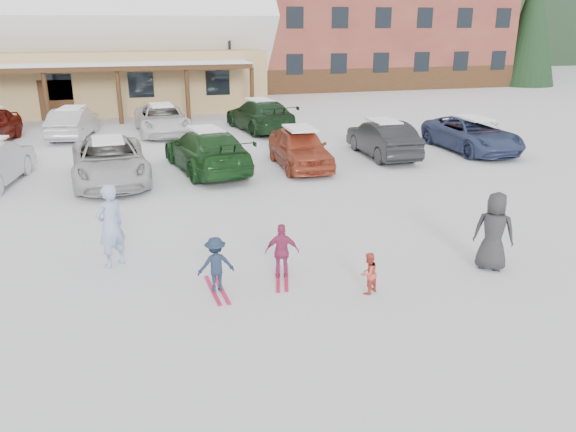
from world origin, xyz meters
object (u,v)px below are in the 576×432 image
object	(u,v)px
parked_car_11	(260,115)
child_magenta	(282,252)
parked_car_6	(472,134)
bystander_dark	(494,231)
parked_car_5	(383,139)
toddler_red	(368,273)
day_lodge	(24,44)
parked_car_3	(207,150)
parked_car_4	(300,148)
child_navy	(216,264)
parked_car_2	(110,161)
lamp_post	(230,45)
parked_car_10	(162,119)
parked_car_9	(73,123)
adult_skier	(111,226)

from	to	relation	value
parked_car_11	child_magenta	bearing A→B (deg)	69.80
parked_car_6	bystander_dark	bearing A→B (deg)	-121.90
parked_car_5	toddler_red	bearing A→B (deg)	65.29
day_lodge	parked_car_3	size ratio (longest dim) A/B	5.45
bystander_dark	parked_car_6	xyz separation A→B (m)	(6.35, 10.80, -0.18)
parked_car_3	parked_car_4	world-z (taller)	parked_car_3
day_lodge	parked_car_5	world-z (taller)	day_lodge
toddler_red	child_navy	size ratio (longest dim) A/B	0.75
day_lodge	parked_car_6	world-z (taller)	day_lodge
bystander_dark	parked_car_5	bearing A→B (deg)	-63.45
parked_car_2	parked_car_11	bearing A→B (deg)	44.49
parked_car_6	parked_car_11	world-z (taller)	parked_car_11
day_lodge	child_navy	bearing A→B (deg)	-75.28
parked_car_4	parked_car_6	world-z (taller)	parked_car_4
child_navy	child_magenta	distance (m)	1.46
day_lodge	parked_car_2	distance (m)	19.99
child_navy	day_lodge	bearing A→B (deg)	-79.03
toddler_red	parked_car_4	bearing A→B (deg)	-127.99
lamp_post	parked_car_5	size ratio (longest dim) A/B	1.56
parked_car_10	child_magenta	bearing A→B (deg)	-88.84
parked_car_4	parked_car_9	world-z (taller)	parked_car_4
lamp_post	child_navy	xyz separation A→B (m)	(-4.63, -24.95, -3.27)
parked_car_3	parked_car_4	bearing A→B (deg)	165.47
parked_car_2	parked_car_3	size ratio (longest dim) A/B	0.98
lamp_post	child_magenta	distance (m)	25.14
day_lodge	parked_car_11	bearing A→B (deg)	-42.30
parked_car_9	parked_car_2	bearing A→B (deg)	112.10
adult_skier	parked_car_10	world-z (taller)	adult_skier
bystander_dark	parked_car_9	bearing A→B (deg)	-22.50
lamp_post	parked_car_3	size ratio (longest dim) A/B	1.29
parked_car_6	parked_car_5	bearing A→B (deg)	178.52
parked_car_10	parked_car_2	bearing A→B (deg)	-108.60
day_lodge	parked_car_4	distance (m)	22.52
parked_car_4	parked_car_10	world-z (taller)	parked_car_4
child_magenta	parked_car_3	distance (m)	9.58
day_lodge	toddler_red	world-z (taller)	day_lodge
child_magenta	parked_car_10	xyz separation A→B (m)	(-1.48, 17.42, 0.09)
lamp_post	parked_car_9	size ratio (longest dim) A/B	1.61
parked_car_10	parked_car_11	bearing A→B (deg)	-8.95
toddler_red	child_magenta	world-z (taller)	child_magenta
parked_car_3	day_lodge	bearing A→B (deg)	-74.81
day_lodge	child_magenta	xyz separation A→B (m)	(8.87, -28.06, -3.33)
bystander_dark	parked_car_10	xyz separation A→B (m)	(-6.08, 18.15, -0.17)
lamp_post	parked_car_9	xyz separation A→B (m)	(-8.78, -7.20, -3.15)
parked_car_5	parked_car_6	size ratio (longest dim) A/B	0.88
child_navy	parked_car_5	xyz separation A→B (m)	(8.29, 10.29, 0.15)
adult_skier	parked_car_4	xyz separation A→B (m)	(6.60, 7.64, -0.21)
adult_skier	bystander_dark	world-z (taller)	adult_skier
lamp_post	parked_car_5	world-z (taller)	lamp_post
parked_car_3	parked_car_11	world-z (taller)	same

